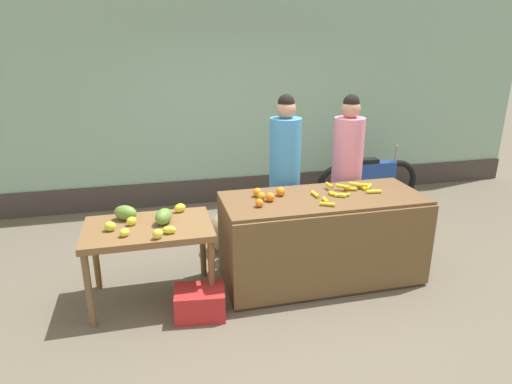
% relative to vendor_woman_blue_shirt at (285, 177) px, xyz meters
% --- Properties ---
extents(ground_plane, '(24.00, 24.00, 0.00)m').
position_rel_vendor_woman_blue_shirt_xyz_m(ground_plane, '(-0.23, -0.65, -0.92)').
color(ground_plane, '#665B4C').
extents(market_wall_back, '(9.53, 0.23, 3.45)m').
position_rel_vendor_woman_blue_shirt_xyz_m(market_wall_back, '(-0.23, 1.98, 0.78)').
color(market_wall_back, '#8CB299').
rests_on(market_wall_back, ground).
extents(fruit_stall_counter, '(1.99, 0.84, 0.89)m').
position_rel_vendor_woman_blue_shirt_xyz_m(fruit_stall_counter, '(0.20, -0.67, -0.47)').
color(fruit_stall_counter, brown).
rests_on(fruit_stall_counter, ground).
extents(side_table_wooden, '(1.15, 0.74, 0.75)m').
position_rel_vendor_woman_blue_shirt_xyz_m(side_table_wooden, '(-1.50, -0.65, -0.25)').
color(side_table_wooden, brown).
rests_on(side_table_wooden, ground).
extents(banana_bunch_pile, '(0.73, 0.54, 0.07)m').
position_rel_vendor_woman_blue_shirt_xyz_m(banana_bunch_pile, '(0.44, -0.63, 0.00)').
color(banana_bunch_pile, yellow).
rests_on(banana_bunch_pile, fruit_stall_counter).
extents(orange_pile, '(0.36, 0.36, 0.09)m').
position_rel_vendor_woman_blue_shirt_xyz_m(orange_pile, '(-0.37, -0.60, 0.02)').
color(orange_pile, orange).
rests_on(orange_pile, fruit_stall_counter).
extents(mango_papaya_pile, '(0.76, 0.68, 0.14)m').
position_rel_vendor_woman_blue_shirt_xyz_m(mango_papaya_pile, '(-1.51, -0.59, -0.10)').
color(mango_papaya_pile, yellow).
rests_on(mango_papaya_pile, side_table_wooden).
extents(vendor_woman_blue_shirt, '(0.34, 0.34, 1.81)m').
position_rel_vendor_woman_blue_shirt_xyz_m(vendor_woman_blue_shirt, '(0.00, 0.00, 0.00)').
color(vendor_woman_blue_shirt, '#33333D').
rests_on(vendor_woman_blue_shirt, ground).
extents(vendor_woman_pink_shirt, '(0.34, 0.34, 1.80)m').
position_rel_vendor_woman_blue_shirt_xyz_m(vendor_woman_pink_shirt, '(0.72, -0.03, -0.01)').
color(vendor_woman_pink_shirt, '#33333D').
rests_on(vendor_woman_pink_shirt, ground).
extents(parked_motorcycle, '(1.60, 0.18, 0.88)m').
position_rel_vendor_woman_blue_shirt_xyz_m(parked_motorcycle, '(1.67, 1.20, -0.51)').
color(parked_motorcycle, black).
rests_on(parked_motorcycle, ground).
extents(produce_crate, '(0.48, 0.37, 0.26)m').
position_rel_vendor_woman_blue_shirt_xyz_m(produce_crate, '(-1.10, -1.04, -0.79)').
color(produce_crate, red).
rests_on(produce_crate, ground).
extents(produce_sack, '(0.47, 0.46, 0.47)m').
position_rel_vendor_woman_blue_shirt_xyz_m(produce_sack, '(-0.67, 0.19, -0.68)').
color(produce_sack, tan).
rests_on(produce_sack, ground).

